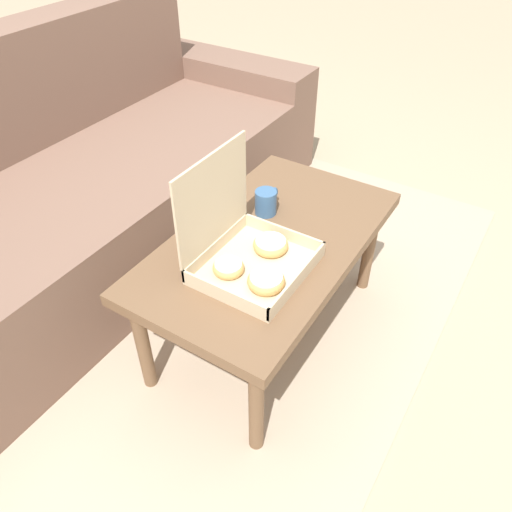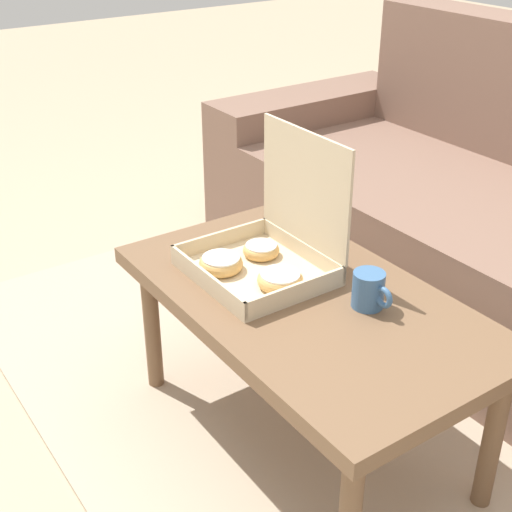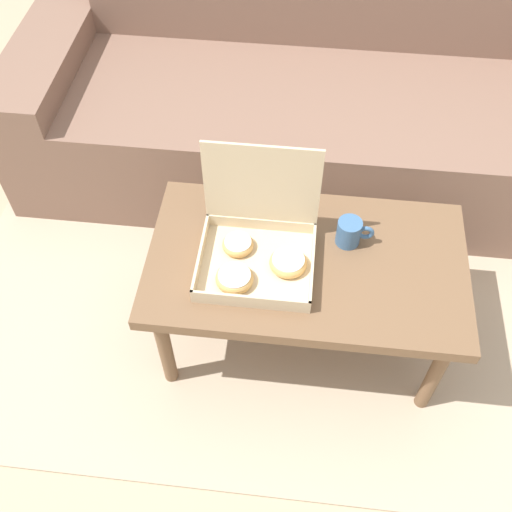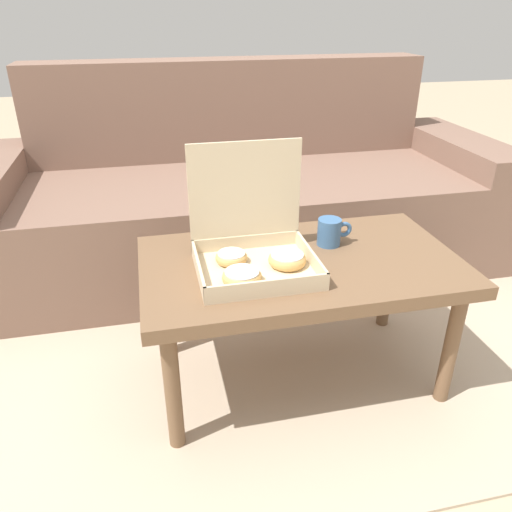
{
  "view_description": "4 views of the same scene",
  "coord_description": "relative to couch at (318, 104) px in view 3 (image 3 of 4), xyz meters",
  "views": [
    {
      "loc": [
        -1.07,
        -0.69,
        1.41
      ],
      "look_at": [
        -0.14,
        -0.11,
        0.48
      ],
      "focal_mm": 35.0,
      "sensor_mm": 36.0,
      "label": 1
    },
    {
      "loc": [
        1.09,
        -0.96,
        1.29
      ],
      "look_at": [
        -0.14,
        -0.11,
        0.48
      ],
      "focal_mm": 50.0,
      "sensor_mm": 36.0,
      "label": 2
    },
    {
      "loc": [
        -0.03,
        -1.13,
        1.82
      ],
      "look_at": [
        -0.14,
        -0.11,
        0.48
      ],
      "focal_mm": 42.0,
      "sensor_mm": 36.0,
      "label": 3
    },
    {
      "loc": [
        -0.41,
        -1.3,
        1.11
      ],
      "look_at": [
        -0.14,
        -0.11,
        0.48
      ],
      "focal_mm": 35.0,
      "sensor_mm": 36.0,
      "label": 4
    }
  ],
  "objects": [
    {
      "name": "couch",
      "position": [
        0.0,
        0.0,
        0.0
      ],
      "size": [
        2.34,
        0.86,
        0.88
      ],
      "color": "#7A5B4C",
      "rests_on": "ground_plane"
    },
    {
      "name": "area_rug",
      "position": [
        0.0,
        -0.53,
        -0.29
      ],
      "size": [
        2.46,
        1.84,
        0.01
      ],
      "primitive_type": "cube",
      "color": "tan",
      "rests_on": "ground_plane"
    },
    {
      "name": "coffee_table",
      "position": [
        0.0,
        -0.89,
        0.09
      ],
      "size": [
        0.93,
        0.53,
        0.43
      ],
      "color": "brown",
      "rests_on": "ground_plane"
    },
    {
      "name": "coffee_mug",
      "position": [
        0.12,
        -0.81,
        0.18
      ],
      "size": [
        0.11,
        0.07,
        0.08
      ],
      "color": "#3D6693",
      "rests_on": "coffee_table"
    },
    {
      "name": "pastry_box",
      "position": [
        -0.14,
        -0.91,
        0.2
      ],
      "size": [
        0.33,
        0.29,
        0.33
      ],
      "color": "beige",
      "rests_on": "coffee_table"
    },
    {
      "name": "ground_plane",
      "position": [
        0.0,
        -0.83,
        -0.3
      ],
      "size": [
        12.0,
        12.0,
        0.0
      ],
      "primitive_type": "plane",
      "color": "tan"
    }
  ]
}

